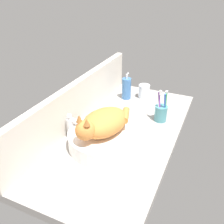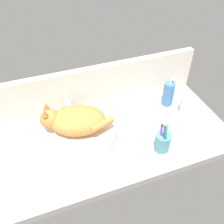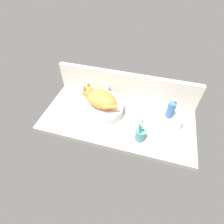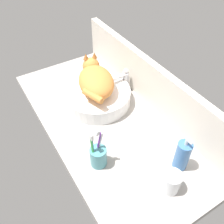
% 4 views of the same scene
% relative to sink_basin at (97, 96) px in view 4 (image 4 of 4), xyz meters
% --- Properties ---
extents(ground_plane, '(1.16, 0.55, 0.04)m').
position_rel_sink_basin_xyz_m(ground_plane, '(0.14, -0.03, -0.06)').
color(ground_plane, '#9E9993').
extents(backsplash_panel, '(1.16, 0.04, 0.23)m').
position_rel_sink_basin_xyz_m(backsplash_panel, '(0.14, 0.23, 0.08)').
color(backsplash_panel, silver).
rests_on(backsplash_panel, ground_plane).
extents(sink_basin, '(0.34, 0.34, 0.08)m').
position_rel_sink_basin_xyz_m(sink_basin, '(0.00, 0.00, 0.00)').
color(sink_basin, white).
rests_on(sink_basin, ground_plane).
extents(cat, '(0.31, 0.23, 0.14)m').
position_rel_sink_basin_xyz_m(cat, '(-0.01, 0.00, 0.10)').
color(cat, orange).
rests_on(cat, sink_basin).
extents(faucet, '(0.04, 0.12, 0.14)m').
position_rel_sink_basin_xyz_m(faucet, '(-0.01, 0.17, 0.04)').
color(faucet, silver).
rests_on(faucet, ground_plane).
extents(soap_dispenser, '(0.06, 0.06, 0.17)m').
position_rel_sink_basin_xyz_m(soap_dispenser, '(0.52, 0.10, 0.03)').
color(soap_dispenser, '#3F72B2').
rests_on(soap_dispenser, ground_plane).
extents(toothbrush_cup, '(0.07, 0.07, 0.19)m').
position_rel_sink_basin_xyz_m(toothbrush_cup, '(0.34, -0.18, 0.01)').
color(toothbrush_cup, teal).
rests_on(toothbrush_cup, ground_plane).
extents(water_glass, '(0.07, 0.07, 0.09)m').
position_rel_sink_basin_xyz_m(water_glass, '(0.58, -0.01, 0.00)').
color(water_glass, white).
rests_on(water_glass, ground_plane).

